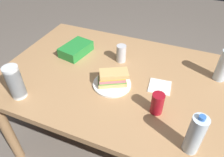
# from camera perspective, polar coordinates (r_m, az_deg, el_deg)

# --- Properties ---
(ground_plane) EXTENTS (8.00, 8.00, 0.00)m
(ground_plane) POSITION_cam_1_polar(r_m,az_deg,el_deg) (1.90, 3.98, -17.47)
(ground_plane) COLOR #70665B
(dining_table) EXTENTS (1.70, 1.02, 0.74)m
(dining_table) POSITION_cam_1_polar(r_m,az_deg,el_deg) (1.39, 5.20, -2.68)
(dining_table) COLOR tan
(dining_table) RESTS_ON ground_plane
(paper_plate) EXTENTS (0.23, 0.23, 0.01)m
(paper_plate) POSITION_cam_1_polar(r_m,az_deg,el_deg) (1.29, 0.00, -1.50)
(paper_plate) COLOR white
(paper_plate) RESTS_ON dining_table
(sandwich) EXTENTS (0.20, 0.17, 0.08)m
(sandwich) POSITION_cam_1_polar(r_m,az_deg,el_deg) (1.26, 0.16, 0.16)
(sandwich) COLOR #DBB26B
(sandwich) RESTS_ON paper_plate
(soda_can_red) EXTENTS (0.07, 0.07, 0.12)m
(soda_can_red) POSITION_cam_1_polar(r_m,az_deg,el_deg) (1.12, 12.14, -6.61)
(soda_can_red) COLOR maroon
(soda_can_red) RESTS_ON dining_table
(chip_bag) EXTENTS (0.19, 0.25, 0.07)m
(chip_bag) POSITION_cam_1_polar(r_m,az_deg,el_deg) (1.57, -9.68, 7.79)
(chip_bag) COLOR #268C38
(chip_bag) RESTS_ON dining_table
(water_bottle_tall) EXTENTS (0.07, 0.07, 0.22)m
(water_bottle_tall) POSITION_cam_1_polar(r_m,az_deg,el_deg) (1.44, 27.94, 3.11)
(water_bottle_tall) COLOR silver
(water_bottle_tall) RESTS_ON dining_table
(plastic_cup_stack) EXTENTS (0.08, 0.08, 0.20)m
(plastic_cup_stack) POSITION_cam_1_polar(r_m,az_deg,el_deg) (1.27, -24.73, -0.92)
(plastic_cup_stack) COLOR silver
(plastic_cup_stack) RESTS_ON dining_table
(water_bottle_spare) EXTENTS (0.07, 0.07, 0.22)m
(water_bottle_spare) POSITION_cam_1_polar(r_m,az_deg,el_deg) (0.99, 21.54, -13.92)
(water_bottle_spare) COLOR silver
(water_bottle_spare) RESTS_ON dining_table
(soda_can_silver) EXTENTS (0.07, 0.07, 0.12)m
(soda_can_silver) POSITION_cam_1_polar(r_m,az_deg,el_deg) (1.46, 2.51, 6.77)
(soda_can_silver) COLOR silver
(soda_can_silver) RESTS_ON dining_table
(paper_napkin) EXTENTS (0.14, 0.14, 0.01)m
(paper_napkin) POSITION_cam_1_polar(r_m,az_deg,el_deg) (1.31, 12.78, -2.14)
(paper_napkin) COLOR white
(paper_napkin) RESTS_ON dining_table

